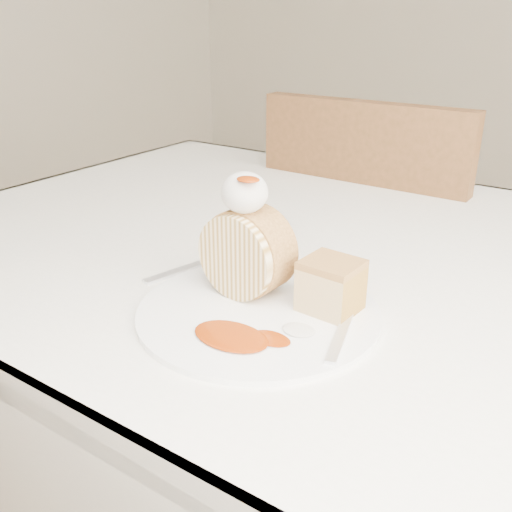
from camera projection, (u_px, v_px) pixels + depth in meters
The scene contains 10 objects.
table at pixel (359, 311), 0.83m from camera, with size 1.40×0.90×0.75m.
chair_far at pixel (373, 269), 1.31m from camera, with size 0.43×0.43×0.91m.
plate at pixel (258, 312), 0.63m from camera, with size 0.27×0.27×0.01m, color white.
roulade_slice at pixel (247, 252), 0.65m from camera, with size 0.10×0.10×0.06m, color beige.
cake_chunk at pixel (331, 289), 0.62m from camera, with size 0.06×0.06×0.05m, color #B98346.
whipped_cream at pixel (245, 192), 0.62m from camera, with size 0.05×0.05×0.05m, color silver.
caramel_drizzle at pixel (248, 174), 0.59m from camera, with size 0.03×0.02×0.01m, color #8E2C05.
caramel_pool at pixel (231, 336), 0.58m from camera, with size 0.08×0.05×0.00m, color #8E2C05, non-canonical shape.
fork at pixel (341, 333), 0.58m from camera, with size 0.02×0.16×0.00m, color silver.
spoon at pixel (190, 267), 0.75m from camera, with size 0.03×0.17×0.00m, color silver.
Camera 1 is at (0.29, -0.49, 1.06)m, focal length 40.00 mm.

